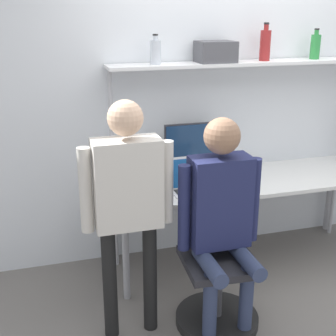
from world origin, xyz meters
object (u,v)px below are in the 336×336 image
object	(u,v)px
monitor	(192,148)
cell_phone	(226,187)
bottle_green	(315,46)
bottle_clear	(155,52)
storage_box	(216,52)
laptop	(190,181)
bottle_red	(265,45)
person_standing	(128,194)
person_seated	(222,209)
office_chair	(216,281)

from	to	relation	value
monitor	cell_phone	bearing A→B (deg)	-64.25
monitor	bottle_green	bearing A→B (deg)	0.94
bottle_clear	storage_box	bearing A→B (deg)	0.00
laptop	bottle_red	bearing A→B (deg)	22.69
cell_phone	person_standing	distance (m)	1.04
bottle_red	storage_box	distance (m)	0.42
laptop	storage_box	xyz separation A→B (m)	(0.29, 0.30, 0.92)
person_seated	laptop	bearing A→B (deg)	88.05
bottle_clear	bottle_green	bearing A→B (deg)	0.00
bottle_green	bottle_red	world-z (taller)	bottle_red
laptop	bottle_clear	size ratio (longest dim) A/B	1.44
cell_phone	bottle_green	bearing A→B (deg)	21.61
storage_box	person_seated	bearing A→B (deg)	-108.14
monitor	bottle_clear	world-z (taller)	bottle_clear
cell_phone	person_seated	size ratio (longest dim) A/B	0.11
bottle_clear	storage_box	xyz separation A→B (m)	(0.48, 0.00, -0.01)
person_standing	cell_phone	bearing A→B (deg)	30.83
bottle_green	monitor	bearing A→B (deg)	-179.06
laptop	monitor	bearing A→B (deg)	68.56
cell_phone	monitor	bearing A→B (deg)	115.75
laptop	storage_box	size ratio (longest dim) A/B	1.10
person_seated	person_standing	bearing A→B (deg)	171.40
monitor	cell_phone	world-z (taller)	monitor
person_seated	bottle_clear	bearing A→B (deg)	99.62
monitor	bottle_green	size ratio (longest dim) A/B	1.92
person_standing	bottle_clear	distance (m)	1.22
bottle_clear	bottle_red	bearing A→B (deg)	0.00
cell_phone	bottle_red	size ratio (longest dim) A/B	0.51
bottle_clear	storage_box	size ratio (longest dim) A/B	0.76
monitor	person_seated	size ratio (longest dim) A/B	0.33
person_seated	bottle_green	size ratio (longest dim) A/B	5.85
storage_box	laptop	bearing A→B (deg)	-134.49
office_chair	bottle_green	world-z (taller)	bottle_green
monitor	storage_box	size ratio (longest dim) A/B	1.63
person_seated	bottle_red	xyz separation A→B (m)	(0.73, 0.96, 0.91)
monitor	bottle_clear	distance (m)	0.81
office_chair	person_standing	bearing A→B (deg)	176.12
person_standing	storage_box	distance (m)	1.44
bottle_green	person_standing	bearing A→B (deg)	-153.65
person_standing	bottle_green	xyz separation A→B (m)	(1.76, 0.87, 0.76)
cell_phone	storage_box	distance (m)	1.04
office_chair	bottle_clear	distance (m)	1.70
bottle_clear	office_chair	bearing A→B (deg)	-79.73
laptop	person_standing	size ratio (longest dim) A/B	0.20
person_standing	bottle_clear	bearing A→B (deg)	64.71
cell_phone	laptop	bearing A→B (deg)	168.25
cell_phone	person_seated	xyz separation A→B (m)	(-0.29, -0.61, 0.11)
monitor	bottle_clear	size ratio (longest dim) A/B	2.13
office_chair	storage_box	size ratio (longest dim) A/B	3.31
laptop	bottle_green	size ratio (longest dim) A/B	1.30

